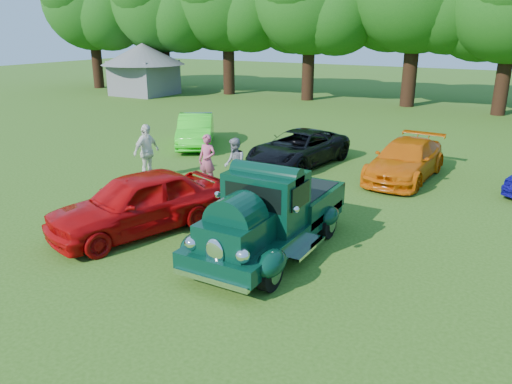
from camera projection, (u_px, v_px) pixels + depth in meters
The scene contains 10 objects.
ground at pixel (258, 257), 11.52m from camera, with size 120.00×120.00×0.00m, color #2B4F12.
hero_pickup at pixel (271, 216), 11.65m from camera, with size 2.37×5.09×1.99m.
red_convertible at pixel (137, 203), 12.75m from camera, with size 1.85×4.60×1.57m, color #AD0708.
back_car_lime at pixel (196, 130), 22.15m from camera, with size 1.47×4.20×1.38m, color #27D11B.
back_car_black at pixel (298, 148), 19.05m from camera, with size 2.18×4.72×1.31m, color black.
back_car_orange at pixel (405, 160), 17.31m from camera, with size 1.86×4.58×1.33m, color #D05907.
spectator_pink at pixel (207, 160), 16.52m from camera, with size 0.63×0.41×1.72m, color #B84C6D.
spectator_grey at pixel (235, 164), 16.15m from camera, with size 0.82×0.64×1.68m, color gray.
spectator_white at pixel (147, 152), 17.19m from camera, with size 1.13×0.47×1.93m, color silver.
gazebo at pixel (143, 63), 38.41m from camera, with size 6.40×6.40×3.90m.
Camera 1 is at (5.12, -9.12, 5.06)m, focal length 35.00 mm.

